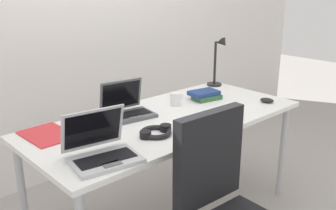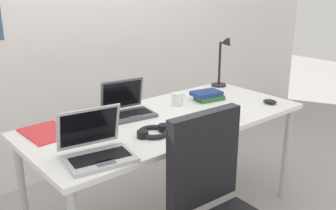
# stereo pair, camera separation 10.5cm
# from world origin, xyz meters

# --- Properties ---
(wall_back) EXTENTS (6.00, 0.13, 2.60)m
(wall_back) POSITION_xyz_m (-0.00, 1.10, 1.30)
(wall_back) COLOR silver
(wall_back) RESTS_ON ground_plane
(desk) EXTENTS (1.80, 0.80, 0.74)m
(desk) POSITION_xyz_m (0.00, 0.00, 0.68)
(desk) COLOR white
(desk) RESTS_ON ground_plane
(desk_lamp) EXTENTS (0.12, 0.18, 0.40)m
(desk_lamp) POSITION_xyz_m (0.80, 0.28, 0.94)
(desk_lamp) COLOR black
(desk_lamp) RESTS_ON desk
(laptop_front_left) EXTENTS (0.36, 0.33, 0.23)m
(laptop_front_left) POSITION_xyz_m (-0.64, -0.22, 0.79)
(laptop_front_left) COLOR #B7BABC
(laptop_front_left) RESTS_ON desk
(laptop_near_mouse) EXTENTS (0.32, 0.28, 0.22)m
(laptop_near_mouse) POSITION_xyz_m (-0.17, 0.19, 0.78)
(laptop_near_mouse) COLOR #515459
(laptop_near_mouse) RESTS_ON desk
(computer_mouse) EXTENTS (0.08, 0.11, 0.03)m
(computer_mouse) POSITION_xyz_m (0.72, -0.25, 0.76)
(computer_mouse) COLOR black
(computer_mouse) RESTS_ON desk
(cell_phone) EXTENTS (0.07, 0.14, 0.01)m
(cell_phone) POSITION_xyz_m (0.26, -0.18, 0.74)
(cell_phone) COLOR black
(cell_phone) RESTS_ON desk
(headphones) EXTENTS (0.21, 0.18, 0.04)m
(headphones) POSITION_xyz_m (-0.25, -0.17, 0.76)
(headphones) COLOR black
(headphones) RESTS_ON desk
(pill_bottle) EXTENTS (0.04, 0.04, 0.08)m
(pill_bottle) POSITION_xyz_m (0.33, -0.28, 0.78)
(pill_bottle) COLOR gold
(pill_bottle) RESTS_ON desk
(book_stack) EXTENTS (0.23, 0.18, 0.06)m
(book_stack) POSITION_xyz_m (0.45, 0.10, 0.77)
(book_stack) COLOR #336638
(book_stack) RESTS_ON desk
(paper_folder_mid_desk) EXTENTS (0.24, 0.32, 0.01)m
(paper_folder_mid_desk) POSITION_xyz_m (-0.70, 0.23, 0.74)
(paper_folder_mid_desk) COLOR red
(paper_folder_mid_desk) RESTS_ON desk
(coffee_mug) EXTENTS (0.11, 0.08, 0.09)m
(coffee_mug) POSITION_xyz_m (0.20, 0.14, 0.78)
(coffee_mug) COLOR white
(coffee_mug) RESTS_ON desk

